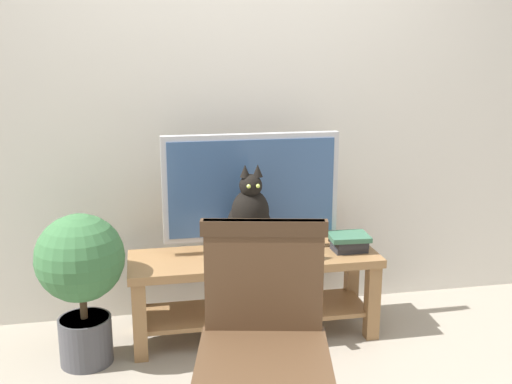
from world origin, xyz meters
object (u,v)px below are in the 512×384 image
(potted_plant, at_px, (81,273))
(media_box, at_px, (250,255))
(tv_stand, at_px, (254,279))
(tv, at_px, (252,191))
(cat, at_px, (250,218))
(wooden_chair, at_px, (264,330))
(book_stack, at_px, (349,241))

(potted_plant, bearing_deg, media_box, 3.82)
(media_box, height_order, potted_plant, potted_plant)
(tv_stand, relative_size, tv, 1.41)
(cat, distance_m, potted_plant, 0.88)
(tv_stand, height_order, wooden_chair, wooden_chair)
(potted_plant, bearing_deg, wooden_chair, -50.70)
(potted_plant, bearing_deg, tv, 13.53)
(media_box, height_order, wooden_chair, wooden_chair)
(wooden_chair, distance_m, book_stack, 1.21)
(cat, xyz_separation_m, book_stack, (0.56, 0.07, -0.18))
(book_stack, bearing_deg, media_box, -174.21)
(tv, distance_m, book_stack, 0.60)
(tv_stand, height_order, tv, tv)
(tv_stand, height_order, cat, cat)
(tv_stand, distance_m, book_stack, 0.55)
(media_box, distance_m, book_stack, 0.56)
(book_stack, bearing_deg, wooden_chair, -124.34)
(tv, bearing_deg, media_box, -103.88)
(tv, distance_m, wooden_chair, 1.14)
(media_box, distance_m, wooden_chair, 0.95)
(potted_plant, bearing_deg, tv_stand, 8.80)
(wooden_chair, bearing_deg, cat, 82.42)
(wooden_chair, bearing_deg, potted_plant, 129.30)
(wooden_chair, bearing_deg, book_stack, 55.66)
(wooden_chair, bearing_deg, tv, 81.67)
(book_stack, distance_m, potted_plant, 1.41)
(media_box, xyz_separation_m, cat, (0.00, -0.01, 0.20))
(book_stack, relative_size, potted_plant, 0.29)
(tv_stand, relative_size, media_box, 3.85)
(media_box, bearing_deg, cat, -85.69)
(tv_stand, bearing_deg, book_stack, -2.61)
(tv_stand, xyz_separation_m, tv, (0.00, 0.08, 0.47))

